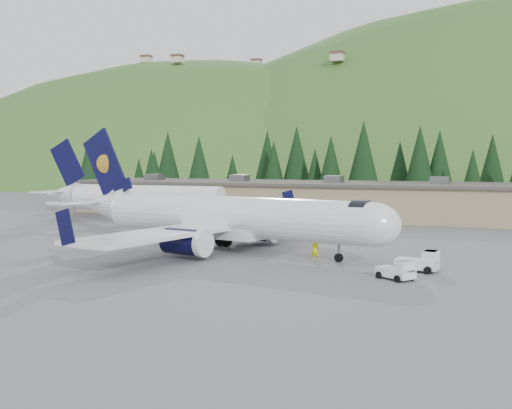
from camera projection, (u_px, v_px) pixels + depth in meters
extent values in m
plane|color=#5D5D62|center=(233.00, 252.00, 59.07)|extent=(600.00, 600.00, 0.00)
cylinder|color=white|center=(233.00, 216.00, 58.83)|extent=(27.45, 9.04, 3.66)
ellipsoid|color=white|center=(372.00, 225.00, 51.52)|extent=(5.40, 4.54, 3.66)
cylinder|color=black|center=(361.00, 218.00, 52.01)|extent=(1.94, 3.23, 3.02)
cone|color=white|center=(104.00, 205.00, 67.68)|extent=(6.46, 4.76, 3.66)
cube|color=white|center=(224.00, 232.00, 59.46)|extent=(8.26, 4.61, 0.97)
cube|color=white|center=(216.00, 226.00, 59.95)|extent=(11.87, 33.51, 0.34)
cube|color=black|center=(289.00, 202.00, 74.56)|extent=(1.96, 0.54, 2.80)
cube|color=black|center=(65.00, 227.00, 46.71)|extent=(1.96, 0.54, 2.80)
cylinder|color=black|center=(257.00, 229.00, 64.23)|extent=(4.46, 3.01, 2.24)
cylinder|color=white|center=(272.00, 231.00, 63.24)|extent=(1.05, 2.45, 2.38)
cube|color=white|center=(257.00, 224.00, 64.20)|extent=(2.15, 0.67, 0.88)
cylinder|color=black|center=(186.00, 242.00, 54.73)|extent=(4.46, 3.01, 2.24)
cylinder|color=white|center=(203.00, 243.00, 53.74)|extent=(1.05, 2.45, 2.38)
cube|color=white|center=(186.00, 236.00, 54.69)|extent=(2.15, 0.67, 0.88)
cube|color=black|center=(104.00, 162.00, 67.25)|extent=(5.96, 1.49, 7.15)
ellipsoid|color=gold|center=(107.00, 164.00, 67.32)|extent=(1.92, 0.56, 1.93)
ellipsoid|color=gold|center=(104.00, 164.00, 66.99)|extent=(1.92, 0.56, 1.93)
cube|color=black|center=(122.00, 187.00, 66.07)|extent=(2.68, 0.78, 1.93)
cube|color=white|center=(100.00, 200.00, 67.91)|extent=(4.92, 12.43, 0.21)
cylinder|color=slate|center=(339.00, 252.00, 53.26)|extent=(0.23, 0.23, 1.75)
cylinder|color=black|center=(339.00, 258.00, 53.30)|extent=(0.78, 0.42, 0.74)
cylinder|color=slate|center=(223.00, 237.00, 62.78)|extent=(0.28, 0.28, 1.95)
cylinder|color=black|center=(227.00, 241.00, 62.60)|extent=(1.12, 0.55, 1.07)
cylinder|color=black|center=(220.00, 241.00, 63.02)|extent=(1.12, 0.55, 1.07)
cylinder|color=slate|center=(190.00, 243.00, 58.35)|extent=(0.28, 0.28, 1.95)
cylinder|color=black|center=(193.00, 248.00, 58.18)|extent=(1.12, 0.55, 1.07)
cylinder|color=black|center=(187.00, 247.00, 58.59)|extent=(1.12, 0.55, 1.07)
cylinder|color=white|center=(147.00, 198.00, 87.18)|extent=(22.00, 3.60, 3.60)
cone|color=white|center=(62.00, 195.00, 92.17)|extent=(5.00, 3.60, 3.60)
cube|color=black|center=(67.00, 163.00, 91.48)|extent=(5.82, 0.28, 6.89)
cube|color=white|center=(62.00, 191.00, 92.13)|extent=(2.40, 11.00, 0.20)
cube|color=white|center=(417.00, 264.00, 48.92)|extent=(3.31, 1.98, 0.73)
cube|color=white|center=(431.00, 257.00, 48.38)|extent=(1.23, 1.59, 0.94)
cube|color=black|center=(431.00, 251.00, 48.35)|extent=(1.11, 1.47, 0.10)
cylinder|color=black|center=(433.00, 267.00, 49.17)|extent=(0.61, 0.31, 0.58)
cylinder|color=black|center=(428.00, 270.00, 47.71)|extent=(0.61, 0.31, 0.58)
cylinder|color=black|center=(406.00, 265.00, 50.17)|extent=(0.61, 0.31, 0.58)
cylinder|color=black|center=(400.00, 268.00, 48.72)|extent=(0.61, 0.31, 0.58)
cube|color=white|center=(395.00, 272.00, 45.66)|extent=(3.02, 2.70, 0.64)
cube|color=white|center=(405.00, 267.00, 44.86)|extent=(1.48, 1.57, 0.82)
cube|color=black|center=(405.00, 262.00, 44.84)|extent=(1.36, 1.44, 0.09)
cylinder|color=black|center=(412.00, 277.00, 45.32)|extent=(0.53, 0.46, 0.51)
cylinder|color=black|center=(397.00, 279.00, 44.52)|extent=(0.53, 0.46, 0.51)
cylinder|color=black|center=(393.00, 273.00, 46.84)|extent=(0.53, 0.46, 0.51)
cylinder|color=black|center=(379.00, 275.00, 46.04)|extent=(0.53, 0.46, 0.51)
cube|color=#91835A|center=(301.00, 200.00, 96.07)|extent=(70.00, 16.00, 4.80)
cube|color=#47423D|center=(301.00, 183.00, 95.89)|extent=(71.00, 17.00, 0.40)
cube|color=slate|center=(155.00, 177.00, 104.77)|extent=(2.50, 2.50, 1.00)
cube|color=slate|center=(240.00, 178.00, 99.42)|extent=(2.50, 2.50, 1.00)
cube|color=slate|center=(334.00, 179.00, 94.06)|extent=(2.50, 2.50, 1.00)
cube|color=slate|center=(440.00, 180.00, 88.70)|extent=(2.50, 2.50, 1.00)
imported|color=#E8E600|center=(315.00, 250.00, 54.45)|extent=(0.72, 0.57, 1.74)
cone|color=black|center=(87.00, 167.00, 137.80)|extent=(4.92, 4.92, 10.06)
cone|color=black|center=(90.00, 167.00, 130.89)|extent=(4.99, 4.99, 10.21)
cone|color=black|center=(139.00, 175.00, 138.47)|extent=(3.66, 3.66, 7.49)
cone|color=black|center=(152.00, 170.00, 135.24)|extent=(4.52, 4.52, 9.24)
cone|color=black|center=(168.00, 161.00, 134.45)|extent=(6.01, 6.01, 12.28)
cone|color=black|center=(155.00, 173.00, 123.04)|extent=(4.24, 4.24, 8.68)
cone|color=black|center=(204.00, 175.00, 133.82)|extent=(3.79, 3.79, 7.75)
cone|color=black|center=(199.00, 165.00, 120.85)|extent=(5.41, 5.41, 11.08)
cone|color=black|center=(233.00, 175.00, 122.19)|extent=(3.95, 3.95, 8.09)
cone|color=black|center=(267.00, 161.00, 126.26)|extent=(5.94, 5.94, 12.15)
cone|color=black|center=(274.00, 168.00, 121.75)|extent=(5.04, 5.04, 10.32)
cone|color=black|center=(297.00, 159.00, 121.82)|extent=(6.22, 6.22, 12.73)
cone|color=black|center=(315.00, 173.00, 116.48)|extent=(4.41, 4.41, 9.03)
cone|color=black|center=(331.00, 166.00, 112.14)|extent=(5.32, 5.32, 10.89)
cone|color=black|center=(363.00, 158.00, 110.98)|extent=(6.36, 6.36, 13.02)
cone|color=black|center=(400.00, 168.00, 119.43)|extent=(4.98, 4.98, 10.19)
cone|color=black|center=(420.00, 160.00, 113.55)|extent=(6.11, 6.11, 12.50)
cone|color=black|center=(439.00, 163.00, 113.77)|extent=(5.75, 5.75, 11.76)
cone|color=black|center=(473.00, 175.00, 105.06)|extent=(4.29, 4.29, 8.78)
cone|color=black|center=(492.00, 165.00, 114.15)|extent=(5.48, 5.48, 11.22)
ellipsoid|color=#235321|center=(192.00, 369.00, 254.90)|extent=(336.00, 240.00, 240.00)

